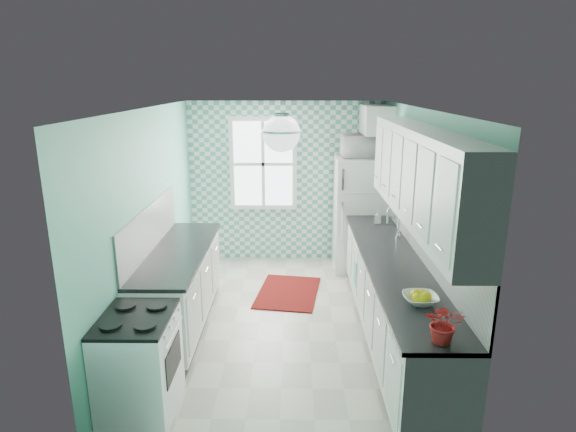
{
  "coord_description": "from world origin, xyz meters",
  "views": [
    {
      "loc": [
        0.1,
        -5.19,
        2.77
      ],
      "look_at": [
        0.05,
        0.25,
        1.25
      ],
      "focal_mm": 30.0,
      "sensor_mm": 36.0,
      "label": 1
    }
  ],
  "objects_px": {
    "fridge": "(359,214)",
    "stove": "(139,363)",
    "ceiling_light": "(281,133)",
    "potted_plant": "(445,323)",
    "sink": "(383,239)",
    "fruit_bowl": "(420,299)",
    "microwave": "(362,146)"
  },
  "relations": [
    {
      "from": "sink",
      "to": "microwave",
      "type": "relative_size",
      "value": 0.89
    },
    {
      "from": "ceiling_light",
      "to": "potted_plant",
      "type": "relative_size",
      "value": 1.13
    },
    {
      "from": "stove",
      "to": "fruit_bowl",
      "type": "distance_m",
      "value": 2.46
    },
    {
      "from": "stove",
      "to": "fruit_bowl",
      "type": "xyz_separation_m",
      "value": [
        2.4,
        0.19,
        0.51
      ]
    },
    {
      "from": "sink",
      "to": "ceiling_light",
      "type": "bearing_deg",
      "value": -135.76
    },
    {
      "from": "fridge",
      "to": "stove",
      "type": "bearing_deg",
      "value": -121.04
    },
    {
      "from": "stove",
      "to": "sink",
      "type": "height_order",
      "value": "sink"
    },
    {
      "from": "fruit_bowl",
      "to": "stove",
      "type": "bearing_deg",
      "value": -175.38
    },
    {
      "from": "microwave",
      "to": "ceiling_light",
      "type": "bearing_deg",
      "value": 62.96
    },
    {
      "from": "fridge",
      "to": "sink",
      "type": "relative_size",
      "value": 3.23
    },
    {
      "from": "fruit_bowl",
      "to": "sink",
      "type": "bearing_deg",
      "value": 89.88
    },
    {
      "from": "fridge",
      "to": "sink",
      "type": "height_order",
      "value": "fridge"
    },
    {
      "from": "fridge",
      "to": "ceiling_light",
      "type": "bearing_deg",
      "value": -109.98
    },
    {
      "from": "ceiling_light",
      "to": "microwave",
      "type": "distance_m",
      "value": 2.85
    },
    {
      "from": "ceiling_light",
      "to": "fridge",
      "type": "bearing_deg",
      "value": 66.76
    },
    {
      "from": "ceiling_light",
      "to": "fridge",
      "type": "height_order",
      "value": "ceiling_light"
    },
    {
      "from": "ceiling_light",
      "to": "fruit_bowl",
      "type": "height_order",
      "value": "ceiling_light"
    },
    {
      "from": "fruit_bowl",
      "to": "microwave",
      "type": "bearing_deg",
      "value": 91.62
    },
    {
      "from": "ceiling_light",
      "to": "stove",
      "type": "bearing_deg",
      "value": -146.3
    },
    {
      "from": "fridge",
      "to": "potted_plant",
      "type": "bearing_deg",
      "value": -85.39
    },
    {
      "from": "fridge",
      "to": "sink",
      "type": "bearing_deg",
      "value": -82.92
    },
    {
      "from": "stove",
      "to": "fruit_bowl",
      "type": "relative_size",
      "value": 2.96
    },
    {
      "from": "ceiling_light",
      "to": "sink",
      "type": "distance_m",
      "value": 2.18
    },
    {
      "from": "ceiling_light",
      "to": "stove",
      "type": "distance_m",
      "value": 2.35
    },
    {
      "from": "potted_plant",
      "to": "microwave",
      "type": "distance_m",
      "value": 3.92
    },
    {
      "from": "ceiling_light",
      "to": "potted_plant",
      "type": "height_order",
      "value": "ceiling_light"
    },
    {
      "from": "sink",
      "to": "microwave",
      "type": "height_order",
      "value": "microwave"
    },
    {
      "from": "stove",
      "to": "sink",
      "type": "distance_m",
      "value": 3.14
    },
    {
      "from": "stove",
      "to": "potted_plant",
      "type": "height_order",
      "value": "potted_plant"
    },
    {
      "from": "ceiling_light",
      "to": "fridge",
      "type": "distance_m",
      "value": 3.17
    },
    {
      "from": "sink",
      "to": "stove",
      "type": "bearing_deg",
      "value": -140.63
    },
    {
      "from": "stove",
      "to": "fruit_bowl",
      "type": "bearing_deg",
      "value": 6.21
    }
  ]
}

